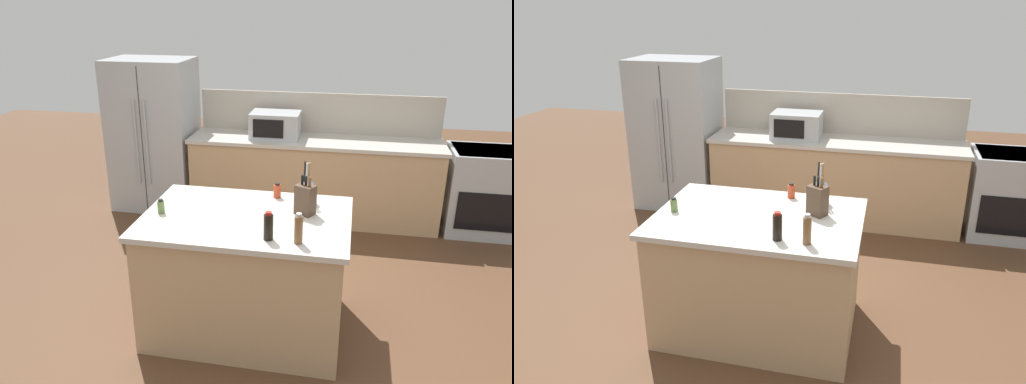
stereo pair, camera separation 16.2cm
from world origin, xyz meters
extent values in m
plane|color=brown|center=(0.00, 0.00, 0.00)|extent=(14.00, 14.00, 0.00)
cube|color=tan|center=(0.30, 2.20, 0.45)|extent=(2.76, 0.62, 0.90)
cube|color=beige|center=(0.30, 2.20, 0.92)|extent=(2.80, 0.66, 0.04)
cube|color=#B2A899|center=(0.30, 2.52, 1.17)|extent=(2.76, 0.03, 0.46)
cube|color=tan|center=(0.00, 0.00, 0.45)|extent=(1.43, 0.97, 0.90)
cube|color=beige|center=(0.00, 0.00, 0.92)|extent=(1.49, 1.03, 0.04)
cube|color=#ADB2B7|center=(-1.62, 2.25, 0.88)|extent=(0.95, 0.72, 1.77)
cube|color=#2D2D2D|center=(-1.62, 1.89, 0.88)|extent=(0.01, 0.00, 1.68)
cylinder|color=#ADB2B7|center=(-1.68, 1.87, 0.88)|extent=(0.02, 0.02, 0.97)
cylinder|color=#ADB2B7|center=(-1.56, 1.87, 0.88)|extent=(0.02, 0.02, 0.97)
cube|color=#ADB2B7|center=(2.12, 2.20, 0.46)|extent=(0.76, 0.64, 0.92)
cube|color=black|center=(2.12, 1.88, 0.35)|extent=(0.61, 0.01, 0.41)
cube|color=black|center=(2.12, 2.20, 0.91)|extent=(0.68, 0.58, 0.02)
cube|color=#ADB2B7|center=(-0.15, 2.20, 1.08)|extent=(0.54, 0.38, 0.29)
cube|color=black|center=(-0.20, 2.01, 1.08)|extent=(0.34, 0.01, 0.20)
cube|color=#4C3828|center=(0.41, 0.11, 1.05)|extent=(0.16, 0.15, 0.22)
cylinder|color=black|center=(0.38, 0.13, 1.20)|extent=(0.02, 0.02, 0.07)
cylinder|color=black|center=(0.41, 0.11, 1.20)|extent=(0.02, 0.02, 0.07)
cylinder|color=brown|center=(0.44, 0.10, 1.20)|extent=(0.02, 0.02, 0.07)
cylinder|color=#333D4C|center=(0.39, 0.35, 1.02)|extent=(0.12, 0.12, 0.15)
cylinder|color=olive|center=(0.41, 0.36, 1.17)|extent=(0.01, 0.05, 0.18)
cylinder|color=black|center=(0.37, 0.35, 1.17)|extent=(0.01, 0.05, 0.18)
cylinder|color=#B2B2B7|center=(0.39, 0.33, 1.17)|extent=(0.01, 0.03, 0.18)
cylinder|color=brown|center=(0.41, -0.36, 1.03)|extent=(0.06, 0.06, 0.18)
cylinder|color=#B2B2B7|center=(0.41, -0.36, 1.13)|extent=(0.04, 0.04, 0.02)
cylinder|color=black|center=(0.22, -0.34, 1.03)|extent=(0.06, 0.06, 0.17)
cylinder|color=#B22319|center=(0.22, -0.34, 1.12)|extent=(0.04, 0.04, 0.02)
cylinder|color=#567038|center=(-0.62, -0.07, 0.99)|extent=(0.05, 0.05, 0.09)
cylinder|color=black|center=(-0.62, -0.07, 1.04)|extent=(0.03, 0.03, 0.02)
cylinder|color=#B73D1E|center=(0.16, 0.40, 0.99)|extent=(0.06, 0.06, 0.10)
cylinder|color=black|center=(0.16, 0.40, 1.05)|extent=(0.04, 0.04, 0.02)
camera|label=1|loc=(0.71, -3.20, 2.39)|focal=35.00mm
camera|label=2|loc=(0.86, -3.17, 2.39)|focal=35.00mm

